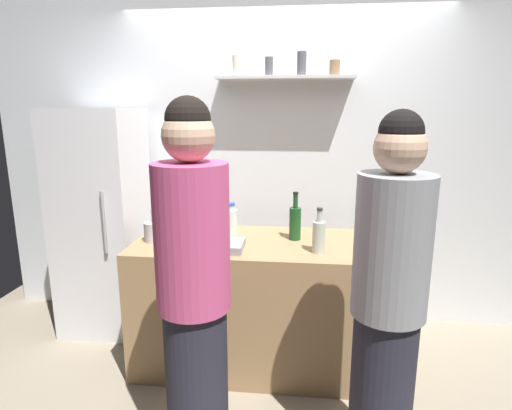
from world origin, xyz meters
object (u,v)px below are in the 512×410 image
Objects in this scene: baking_pan at (217,245)px; wine_bottle_pale_glass at (319,236)px; refrigerator at (102,222)px; wine_bottle_green_glass at (295,222)px; wine_bottle_dark_glass at (202,213)px; person_pink_top at (194,295)px; water_bottle_plastic at (231,220)px; utensil_holder at (153,232)px; person_grey_hoodie at (388,304)px; wine_bottle_amber_glass at (162,214)px.

wine_bottle_pale_glass reaches higher than baking_pan.
refrigerator is 1.17m from baking_pan.
refrigerator is at bearing 168.93° from wine_bottle_green_glass.
wine_bottle_dark_glass is 0.18× the size of person_pink_top.
person_pink_top is at bearing -50.12° from refrigerator.
utensil_holder is at bearing -154.81° from water_bottle_plastic.
refrigerator is 5.27× the size of wine_bottle_dark_glass.
utensil_holder is 0.98m from person_pink_top.
person_grey_hoodie is (1.96, -1.20, -0.01)m from refrigerator.
person_pink_top is at bearing -114.45° from wine_bottle_green_glass.
person_pink_top reaches higher than wine_bottle_amber_glass.
wine_bottle_green_glass is at bearing 8.51° from utensil_holder.
wine_bottle_dark_glass is 1.03× the size of wine_bottle_amber_glass.
baking_pan is 1.04× the size of wine_bottle_green_glass.
wine_bottle_dark_glass is 0.70m from wine_bottle_green_glass.
refrigerator is 1.00× the size of person_grey_hoodie.
refrigerator is 0.97× the size of person_pink_top.
wine_bottle_pale_glass is at bearing -18.56° from wine_bottle_amber_glass.
person_grey_hoodie is (0.90, -0.99, -0.11)m from water_bottle_plastic.
utensil_holder is 0.80× the size of wine_bottle_pale_glass.
refrigerator is 7.70× the size of utensil_holder.
water_bottle_plastic is (0.51, -0.03, -0.02)m from wine_bottle_amber_glass.
utensil_holder is 0.27m from wine_bottle_amber_glass.
wine_bottle_pale_glass is 0.86× the size of wine_bottle_green_glass.
person_pink_top is (-0.45, -0.98, -0.10)m from wine_bottle_green_glass.
wine_bottle_amber_glass is at bearing -80.99° from person_pink_top.
wine_bottle_amber_glass is at bearing 176.54° from water_bottle_plastic.
baking_pan is 1.05× the size of wine_bottle_amber_glass.
refrigerator reaches higher than water_bottle_plastic.
wine_bottle_amber_glass is (0.55, -0.18, 0.12)m from refrigerator.
wine_bottle_green_glass is 1.47× the size of water_bottle_plastic.
water_bottle_plastic reaches higher than baking_pan.
wine_bottle_amber_glass is at bearing 175.80° from person_grey_hoodie.
wine_bottle_dark_glass is at bearing 8.79° from wine_bottle_amber_glass.
wine_bottle_pale_glass reaches higher than water_bottle_plastic.
refrigerator reaches higher than wine_bottle_green_glass.
baking_pan is 0.19× the size of person_grey_hoodie.
utensil_holder is 1.02× the size of water_bottle_plastic.
refrigerator is at bearing -66.23° from person_pink_top.
wine_bottle_green_glass is 1.01× the size of wine_bottle_amber_glass.
wine_bottle_amber_glass is 0.19× the size of person_grey_hoodie.
wine_bottle_dark_glass is at bearing 161.97° from water_bottle_plastic.
person_grey_hoodie is (1.39, -0.76, -0.08)m from utensil_holder.
person_pink_top is (0.24, -1.15, -0.11)m from wine_bottle_dark_glass.
person_grey_hoodie reaches higher than wine_bottle_dark_glass.
refrigerator reaches higher than wine_bottle_dark_glass.
refrigerator is 0.59m from wine_bottle_amber_glass.
wine_bottle_dark_glass is at bearing -9.06° from refrigerator.
person_grey_hoodie is (0.44, -0.90, -0.13)m from wine_bottle_green_glass.
water_bottle_plastic is 0.12× the size of person_pink_top.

